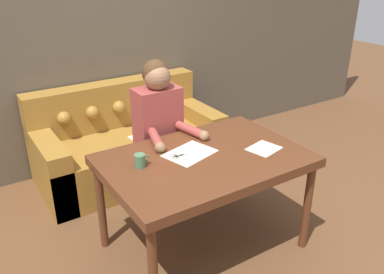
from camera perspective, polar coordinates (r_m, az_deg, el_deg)
ground_plane at (r=3.22m, az=0.54°, el=-15.78°), size 16.00×16.00×0.00m
wall_back at (r=4.20m, az=-13.66°, el=13.09°), size 8.00×0.06×2.60m
dining_table at (r=2.89m, az=1.79°, el=-4.05°), size 1.41×0.95×0.78m
couch at (r=4.14m, az=-9.03°, el=-1.09°), size 1.78×0.89×0.90m
person at (r=3.36m, az=-4.65°, el=-0.28°), size 0.46×0.58×1.34m
pattern_paper_main at (r=2.89m, az=-0.30°, el=-2.30°), size 0.40×0.34×0.00m
pattern_paper_offcut at (r=3.01m, az=10.06°, el=-1.60°), size 0.26×0.24×0.00m
scissors at (r=2.86m, az=-1.61°, el=-2.61°), size 0.21×0.08×0.01m
mug at (r=2.72m, az=-7.29°, el=-3.30°), size 0.11×0.08×0.09m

